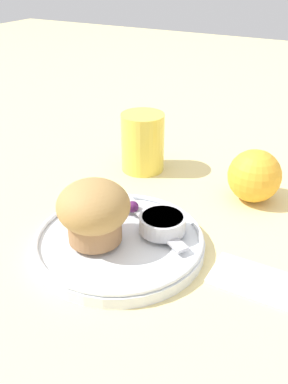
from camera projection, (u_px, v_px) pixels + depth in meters
The scene contains 9 objects.
ground_plane at pixel (124, 250), 0.51m from camera, with size 3.00×3.00×0.00m, color beige.
plate at pixel (121, 240), 0.51m from camera, with size 0.20×0.20×0.02m.
muffin at pixel (94, 211), 0.48m from camera, with size 0.08×0.08×0.07m.
cream_ramekin at pixel (162, 222), 0.51m from camera, with size 0.06×0.06×0.02m.
berry_pair at pixel (128, 205), 0.55m from camera, with size 0.03×0.02×0.02m.
butter_knife at pixel (145, 215), 0.54m from camera, with size 0.16×0.10×0.00m.
orange_fruit at pixel (254, 176), 0.60m from camera, with size 0.08×0.08×0.08m.
juice_glass at pixel (143, 142), 0.68m from camera, with size 0.07×0.07×0.09m.
folded_napkin at pixel (258, 280), 0.46m from camera, with size 0.10×0.06×0.01m.
Camera 1 is at (0.22, -0.35, 0.31)m, focal length 40.00 mm.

